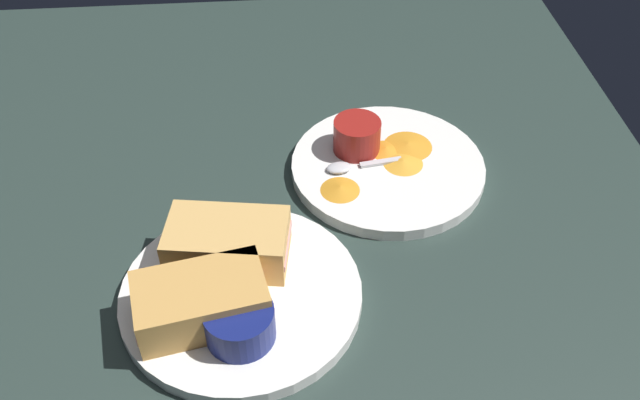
{
  "coord_description": "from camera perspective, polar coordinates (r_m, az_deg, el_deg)",
  "views": [
    {
      "loc": [
        5.63,
        -61.07,
        58.63
      ],
      "look_at": [
        10.63,
        -1.63,
        3.0
      ],
      "focal_mm": 38.98,
      "sensor_mm": 36.0,
      "label": 1
    }
  ],
  "objects": [
    {
      "name": "ground_plane",
      "position": [
        0.86,
        -7.18,
        -1.86
      ],
      "size": [
        110.0,
        110.0,
        3.0
      ],
      "primitive_type": "cube",
      "color": "#283833"
    },
    {
      "name": "sandwich_half_far",
      "position": [
        0.71,
        -9.74,
        -8.19
      ],
      "size": [
        14.37,
        9.99,
        4.8
      ],
      "color": "tan",
      "rests_on": "plate_sandwich_main"
    },
    {
      "name": "ramekin_dark_sauce",
      "position": [
        0.69,
        -6.63,
        -9.95
      ],
      "size": [
        7.02,
        7.02,
        3.85
      ],
      "color": "navy",
      "rests_on": "plate_sandwich_main"
    },
    {
      "name": "spoon_by_gravy_ramekin",
      "position": [
        0.88,
        2.41,
        2.78
      ],
      "size": [
        9.96,
        2.91,
        0.8
      ],
      "color": "silver",
      "rests_on": "plate_chips_companion"
    },
    {
      "name": "ramekin_light_gravy",
      "position": [
        0.9,
        3.05,
        5.35
      ],
      "size": [
        6.11,
        6.11,
        4.32
      ],
      "color": "maroon",
      "rests_on": "plate_chips_companion"
    },
    {
      "name": "spoon_by_dark_ramekin",
      "position": [
        0.74,
        -6.02,
        -7.31
      ],
      "size": [
        2.61,
        9.96,
        0.8
      ],
      "color": "silver",
      "rests_on": "plate_sandwich_main"
    },
    {
      "name": "plate_sandwich_main",
      "position": [
        0.75,
        -6.46,
        -7.76
      ],
      "size": [
        25.72,
        25.72,
        1.6
      ],
      "primitive_type": "cylinder",
      "color": "white",
      "rests_on": "ground_plane"
    },
    {
      "name": "plate_chips_companion",
      "position": [
        0.9,
        5.57,
        2.68
      ],
      "size": [
        24.76,
        24.76,
        1.6
      ],
      "primitive_type": "cylinder",
      "color": "white",
      "rests_on": "ground_plane"
    },
    {
      "name": "sandwich_half_near",
      "position": [
        0.76,
        -7.24,
        -3.44
      ],
      "size": [
        14.17,
        9.5,
        4.8
      ],
      "color": "tan",
      "rests_on": "plate_sandwich_main"
    },
    {
      "name": "plantain_chip_scatter",
      "position": [
        0.89,
        5.68,
        3.42
      ],
      "size": [
        16.19,
        14.18,
        0.6
      ],
      "color": "orange",
      "rests_on": "plate_chips_companion"
    }
  ]
}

